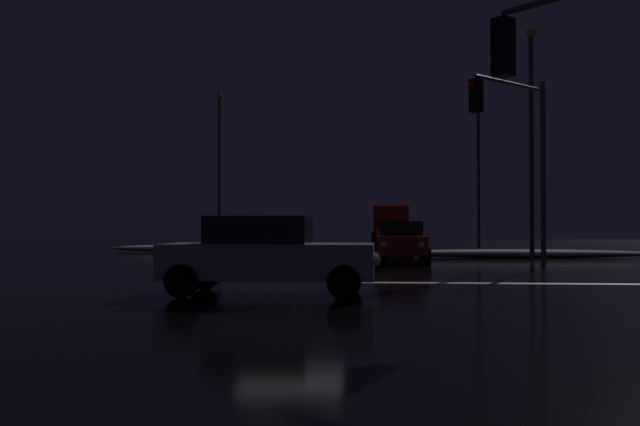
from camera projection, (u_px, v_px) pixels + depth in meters
ground at (292, 284)px, 17.35m from camera, size 120.00×120.00×0.10m
stop_line_north at (318, 265)px, 24.73m from camera, size 0.35×12.62×0.01m
centre_line_ns at (338, 253)px, 36.29m from camera, size 22.00×0.15×0.01m
crosswalk_bar_east at (607, 284)px, 16.72m from camera, size 12.62×0.40×0.01m
snow_bank_left_curb at (187, 248)px, 38.04m from camera, size 8.28×1.50×0.39m
snow_bank_right_curb at (519, 254)px, 30.78m from camera, size 11.95×1.50×0.37m
sedan_red at (401, 241)px, 26.85m from camera, size 2.02×4.33×1.57m
sedan_black at (403, 239)px, 32.63m from camera, size 2.02×4.33×1.57m
sedan_blue at (394, 237)px, 38.51m from camera, size 2.02×4.33×1.57m
sedan_orange at (395, 236)px, 44.37m from camera, size 2.02×4.33×1.57m
box_truck at (390, 222)px, 51.98m from camera, size 2.68×8.28×3.08m
sedan_silver_crossing at (267, 254)px, 14.23m from camera, size 4.33×2.02×1.57m
traffic_signal_ne at (516, 136)px, 23.54m from camera, size 2.96×2.96×6.40m
streetlamp_right_far at (478, 157)px, 45.65m from camera, size 0.44×0.44×10.34m
streetlamp_right_near at (531, 126)px, 29.70m from camera, size 0.44×0.44×9.77m
streetlamp_left_far at (219, 159)px, 47.09m from camera, size 0.44×0.44×10.31m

